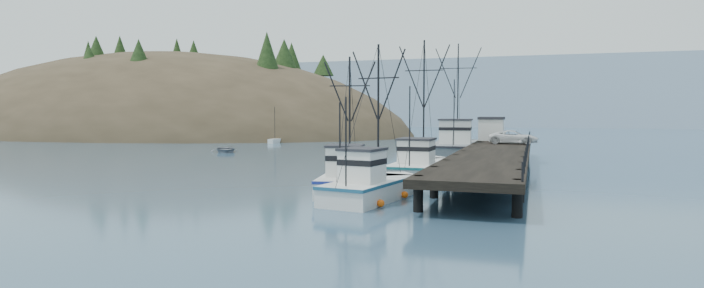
{
  "coord_description": "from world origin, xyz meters",
  "views": [
    {
      "loc": [
        17.35,
        -33.39,
        5.54
      ],
      "look_at": [
        1.61,
        13.94,
        2.5
      ],
      "focal_mm": 28.0,
      "sensor_mm": 36.0,
      "label": 1
    }
  ],
  "objects_px": {
    "trawler_near": "(372,186)",
    "work_vessel": "(456,147)",
    "motorboat": "(226,152)",
    "pier": "(493,155)",
    "trawler_mid": "(348,180)",
    "trawler_far": "(421,166)",
    "pickup_truck": "(513,137)",
    "pier_shed": "(491,128)"
  },
  "relations": [
    {
      "from": "work_vessel",
      "to": "motorboat",
      "type": "bearing_deg",
      "value": -178.39
    },
    {
      "from": "trawler_near",
      "to": "trawler_far",
      "type": "distance_m",
      "value": 13.08
    },
    {
      "from": "pickup_truck",
      "to": "pier_shed",
      "type": "bearing_deg",
      "value": 22.55
    },
    {
      "from": "trawler_far",
      "to": "trawler_near",
      "type": "bearing_deg",
      "value": -92.05
    },
    {
      "from": "trawler_far",
      "to": "pier",
      "type": "bearing_deg",
      "value": 32.84
    },
    {
      "from": "pier",
      "to": "pickup_truck",
      "type": "bearing_deg",
      "value": 83.65
    },
    {
      "from": "trawler_near",
      "to": "pier",
      "type": "bearing_deg",
      "value": 69.75
    },
    {
      "from": "pier",
      "to": "trawler_far",
      "type": "distance_m",
      "value": 6.86
    },
    {
      "from": "work_vessel",
      "to": "motorboat",
      "type": "height_order",
      "value": "work_vessel"
    },
    {
      "from": "pickup_truck",
      "to": "trawler_mid",
      "type": "bearing_deg",
      "value": 158.69
    },
    {
      "from": "pickup_truck",
      "to": "motorboat",
      "type": "height_order",
      "value": "pickup_truck"
    },
    {
      "from": "trawler_near",
      "to": "motorboat",
      "type": "height_order",
      "value": "trawler_near"
    },
    {
      "from": "pier",
      "to": "pier_shed",
      "type": "xyz_separation_m",
      "value": [
        -1.5,
        18.0,
        1.73
      ]
    },
    {
      "from": "work_vessel",
      "to": "pier_shed",
      "type": "xyz_separation_m",
      "value": [
        3.75,
        2.65,
        2.19
      ]
    },
    {
      "from": "trawler_near",
      "to": "trawler_mid",
      "type": "height_order",
      "value": "trawler_near"
    },
    {
      "from": "trawler_far",
      "to": "motorboat",
      "type": "bearing_deg",
      "value": 148.76
    },
    {
      "from": "pickup_truck",
      "to": "motorboat",
      "type": "distance_m",
      "value": 37.2
    },
    {
      "from": "trawler_mid",
      "to": "trawler_far",
      "type": "bearing_deg",
      "value": 74.54
    },
    {
      "from": "pier",
      "to": "trawler_far",
      "type": "relative_size",
      "value": 3.69
    },
    {
      "from": "pier",
      "to": "motorboat",
      "type": "distance_m",
      "value": 38.57
    },
    {
      "from": "trawler_near",
      "to": "pickup_truck",
      "type": "height_order",
      "value": "trawler_near"
    },
    {
      "from": "work_vessel",
      "to": "pickup_truck",
      "type": "relative_size",
      "value": 3.26
    },
    {
      "from": "pier",
      "to": "trawler_mid",
      "type": "height_order",
      "value": "trawler_mid"
    },
    {
      "from": "pier_shed",
      "to": "trawler_near",
      "type": "bearing_deg",
      "value": -97.68
    },
    {
      "from": "trawler_near",
      "to": "work_vessel",
      "type": "height_order",
      "value": "work_vessel"
    },
    {
      "from": "trawler_near",
      "to": "work_vessel",
      "type": "relative_size",
      "value": 0.6
    },
    {
      "from": "pier_shed",
      "to": "pickup_truck",
      "type": "relative_size",
      "value": 0.62
    },
    {
      "from": "pickup_truck",
      "to": "motorboat",
      "type": "relative_size",
      "value": 1.01
    },
    {
      "from": "pier",
      "to": "pickup_truck",
      "type": "distance_m",
      "value": 11.51
    },
    {
      "from": "trawler_mid",
      "to": "work_vessel",
      "type": "height_order",
      "value": "work_vessel"
    },
    {
      "from": "pier",
      "to": "trawler_mid",
      "type": "xyz_separation_m",
      "value": [
        -8.64,
        -14.24,
        -0.87
      ]
    },
    {
      "from": "trawler_near",
      "to": "trawler_far",
      "type": "xyz_separation_m",
      "value": [
        0.47,
        13.08,
        0.0
      ]
    },
    {
      "from": "trawler_mid",
      "to": "motorboat",
      "type": "height_order",
      "value": "trawler_mid"
    },
    {
      "from": "trawler_far",
      "to": "pickup_truck",
      "type": "xyz_separation_m",
      "value": [
        6.99,
        15.09,
        1.9
      ]
    },
    {
      "from": "trawler_mid",
      "to": "trawler_far",
      "type": "distance_m",
      "value": 10.95
    },
    {
      "from": "trawler_near",
      "to": "pier_shed",
      "type": "xyz_separation_m",
      "value": [
        4.69,
        34.77,
        2.6
      ]
    },
    {
      "from": "trawler_near",
      "to": "motorboat",
      "type": "relative_size",
      "value": 1.96
    },
    {
      "from": "pier",
      "to": "trawler_near",
      "type": "height_order",
      "value": "trawler_near"
    },
    {
      "from": "pier",
      "to": "trawler_mid",
      "type": "distance_m",
      "value": 16.68
    },
    {
      "from": "pier",
      "to": "pier_shed",
      "type": "bearing_deg",
      "value": 94.76
    },
    {
      "from": "trawler_mid",
      "to": "pickup_truck",
      "type": "height_order",
      "value": "trawler_mid"
    },
    {
      "from": "pier_shed",
      "to": "motorboat",
      "type": "bearing_deg",
      "value": -174.15
    }
  ]
}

